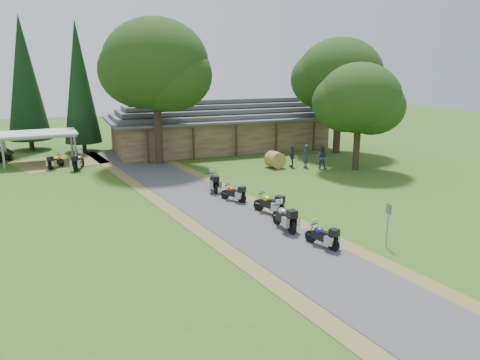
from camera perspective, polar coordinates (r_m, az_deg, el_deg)
name	(u,v)px	position (r m, az deg, el deg)	size (l,w,h in m)	color
ground	(267,237)	(22.96, 3.28, -6.94)	(120.00, 120.00, 0.00)	#355A19
driveway	(229,214)	(26.26, -1.40, -4.19)	(46.00, 46.00, 0.00)	#454547
lodge	(220,124)	(46.33, -2.48, 6.86)	(21.40, 9.40, 4.90)	brown
carport	(40,148)	(43.06, -23.24, 3.65)	(6.04, 4.02, 2.62)	silver
motorcycle_row_a	(322,235)	(21.86, 9.97, -6.57)	(1.74, 0.57, 1.19)	navy
motorcycle_row_b	(284,216)	(23.86, 5.41, -4.38)	(2.04, 0.67, 1.40)	#9EA0A5
motorcycle_row_c	(269,202)	(26.22, 3.57, -2.73)	(1.94, 0.63, 1.33)	#C3BF00
motorcycle_row_d	(233,192)	(28.56, -0.82, -1.48)	(1.69, 0.55, 1.16)	red
motorcycle_row_e	(214,181)	(30.89, -3.22, -0.12)	(1.96, 0.64, 1.34)	black
motorcycle_carport_a	(56,161)	(40.43, -21.53, 2.19)	(1.77, 0.58, 1.21)	#D6A800
motorcycle_carport_b	(79,161)	(39.38, -19.09, 2.25)	(2.05, 0.67, 1.40)	gray
person_a	(305,154)	(38.29, 7.98, 3.16)	(0.62, 0.44, 2.17)	navy
person_b	(322,155)	(38.07, 9.93, 3.01)	(0.61, 0.44, 2.16)	navy
person_c	(292,154)	(38.29, 6.37, 3.13)	(0.59, 0.42, 2.08)	navy
hay_bale	(275,160)	(37.92, 4.29, 2.49)	(1.32, 1.32, 1.21)	olive
sign_post	(387,225)	(22.41, 17.54, -5.30)	(0.37, 0.06, 2.08)	gray
oak_lodge_left	(156,84)	(39.22, -10.17, 11.49)	(8.55, 8.55, 13.25)	#17320F
oak_lodge_right	(339,90)	(44.66, 11.99, 10.68)	(7.82, 7.82, 11.69)	#17320F
oak_driveway	(359,112)	(37.63, 14.27, 8.01)	(6.36, 6.36, 9.10)	#17320F
cedar_near	(80,87)	(46.79, -18.97, 10.66)	(3.41, 3.41, 12.16)	black
cedar_far	(25,84)	(49.55, -24.72, 10.62)	(3.97, 3.97, 12.73)	black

